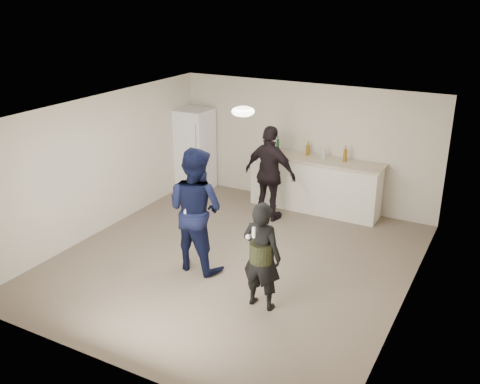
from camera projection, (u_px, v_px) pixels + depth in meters
The scene contains 21 objects.
floor at pixel (234, 260), 8.87m from camera, with size 6.00×6.00×0.00m, color #6B5B4C.
ceiling at pixel (234, 112), 7.98m from camera, with size 6.00×6.00×0.00m, color silver.
wall_back at pixel (305, 144), 10.89m from camera, with size 6.00×6.00×0.00m, color beige.
wall_front at pixel (104, 274), 5.96m from camera, with size 6.00×6.00×0.00m, color beige.
wall_left at pixel (101, 165), 9.65m from camera, with size 6.00×6.00×0.00m, color beige.
wall_right at pixel (412, 224), 7.21m from camera, with size 6.00×6.00×0.00m, color beige.
counter at pixel (315, 186), 10.72m from camera, with size 2.60×0.56×1.05m, color white.
counter_top at pixel (316, 160), 10.52m from camera, with size 2.68×0.64×0.04m, color beige.
fridge at pixel (195, 150), 11.77m from camera, with size 0.70×0.70×1.80m, color white.
fridge_handle at pixel (196, 138), 11.20m from camera, with size 0.02×0.02×0.60m, color silver.
ceiling_dome at pixel (243, 111), 8.24m from camera, with size 0.36×0.36×0.16m, color white.
shaker at pixel (270, 149), 10.85m from camera, with size 0.08×0.08×0.17m, color silver.
man at pixel (196, 210), 8.33m from camera, with size 0.97×0.76×2.00m, color #101745.
woman at pixel (262, 256), 7.34m from camera, with size 0.58×0.38×1.58m, color black.
camo_shorts at pixel (262, 252), 7.32m from camera, with size 0.34×0.34×0.28m, color #2C3317.
spectator at pixel (270, 174), 10.15m from camera, with size 1.09×0.45×1.85m, color black.
remote_man at pixel (185, 213), 8.08m from camera, with size 0.04×0.04×0.15m, color white.
nunchuk_man at pixel (193, 218), 8.08m from camera, with size 0.07×0.07×0.07m, color white.
remote_woman at pixel (254, 232), 6.97m from camera, with size 0.04×0.04×0.15m, color white.
nunchuk_woman at pixel (248, 237), 7.07m from camera, with size 0.07×0.07×0.07m, color white.
bottle_cluster at pixel (315, 151), 10.58m from camera, with size 1.47×0.17×0.27m.
Camera 1 is at (3.82, -6.89, 4.23)m, focal length 40.00 mm.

